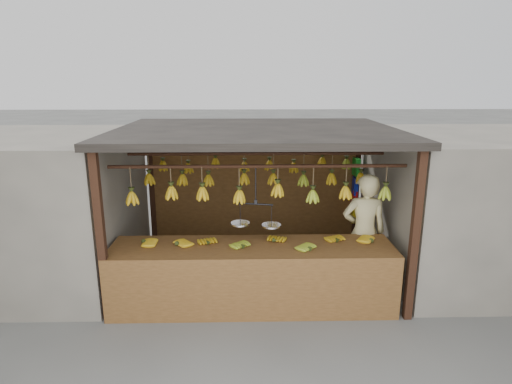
{
  "coord_description": "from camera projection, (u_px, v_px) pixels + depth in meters",
  "views": [
    {
      "loc": [
        -0.15,
        -6.61,
        3.13
      ],
      "look_at": [
        0.0,
        0.3,
        1.3
      ],
      "focal_mm": 30.0,
      "sensor_mm": 36.0,
      "label": 1
    }
  ],
  "objects": [
    {
      "name": "stall",
      "position": [
        256.0,
        152.0,
        7.0
      ],
      "size": [
        4.3,
        3.3,
        2.4
      ],
      "color": "black",
      "rests_on": "ground"
    },
    {
      "name": "ground",
      "position": [
        256.0,
        271.0,
        7.19
      ],
      "size": [
        80.0,
        80.0,
        0.0
      ],
      "primitive_type": "plane",
      "color": "#5B5B57"
    },
    {
      "name": "counter",
      "position": [
        253.0,
        262.0,
        5.81
      ],
      "size": [
        3.92,
        0.89,
        0.96
      ],
      "color": "brown",
      "rests_on": "ground"
    },
    {
      "name": "neighbor_left",
      "position": [
        31.0,
        207.0,
        6.82
      ],
      "size": [
        3.0,
        3.0,
        2.3
      ],
      "primitive_type": "cube",
      "color": "slate",
      "rests_on": "ground"
    },
    {
      "name": "vendor",
      "position": [
        364.0,
        232.0,
        6.41
      ],
      "size": [
        0.67,
        0.45,
        1.8
      ],
      "primitive_type": "imported",
      "rotation": [
        0.0,
        0.0,
        3.11
      ],
      "color": "beige",
      "rests_on": "ground"
    },
    {
      "name": "bag_bundles",
      "position": [
        355.0,
        191.0,
        8.27
      ],
      "size": [
        0.08,
        0.26,
        1.26
      ],
      "color": "#199926",
      "rests_on": "ground"
    },
    {
      "name": "balance_scale",
      "position": [
        256.0,
        221.0,
        5.91
      ],
      "size": [
        0.69,
        0.35,
        0.84
      ],
      "color": "black",
      "rests_on": "ground"
    },
    {
      "name": "hanging_bananas",
      "position": [
        257.0,
        178.0,
        6.77
      ],
      "size": [
        3.59,
        2.22,
        0.38
      ],
      "color": "gold",
      "rests_on": "ground"
    },
    {
      "name": "neighbor_right",
      "position": [
        477.0,
        204.0,
        6.97
      ],
      "size": [
        3.0,
        3.0,
        2.3
      ],
      "primitive_type": "cube",
      "color": "slate",
      "rests_on": "ground"
    }
  ]
}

